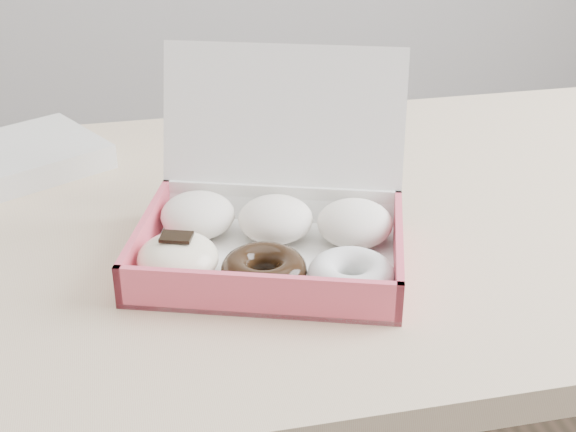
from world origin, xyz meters
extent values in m
cube|color=tan|center=(0.00, 0.00, 0.73)|extent=(1.20, 0.80, 0.04)
cylinder|color=tan|center=(0.55, 0.35, 0.35)|extent=(0.05, 0.05, 0.71)
cube|color=white|center=(-0.11, -0.12, 0.75)|extent=(0.36, 0.31, 0.01)
cube|color=#E64F65|center=(-0.14, -0.22, 0.78)|extent=(0.30, 0.11, 0.05)
cube|color=white|center=(-0.07, -0.02, 0.78)|extent=(0.30, 0.11, 0.05)
cube|color=#E64F65|center=(-0.25, -0.07, 0.78)|extent=(0.08, 0.22, 0.05)
cube|color=#E64F65|center=(0.03, -0.17, 0.78)|extent=(0.08, 0.22, 0.05)
cube|color=white|center=(-0.07, 0.01, 0.86)|extent=(0.32, 0.17, 0.22)
ellipsoid|color=white|center=(-0.18, -0.04, 0.78)|extent=(0.12, 0.12, 0.05)
ellipsoid|color=white|center=(-0.09, -0.07, 0.78)|extent=(0.12, 0.12, 0.05)
ellipsoid|color=white|center=(0.00, -0.10, 0.78)|extent=(0.12, 0.12, 0.05)
ellipsoid|color=#FFEFC8|center=(-0.22, -0.14, 0.78)|extent=(0.12, 0.12, 0.05)
cube|color=black|center=(-0.22, -0.14, 0.81)|extent=(0.04, 0.03, 0.00)
torus|color=black|center=(-0.12, -0.17, 0.77)|extent=(0.12, 0.12, 0.03)
torus|color=white|center=(-0.03, -0.20, 0.77)|extent=(0.12, 0.12, 0.03)
cube|color=white|center=(-0.42, 0.23, 0.77)|extent=(0.29, 0.27, 0.04)
camera|label=1|loc=(-0.26, -0.93, 1.24)|focal=50.00mm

